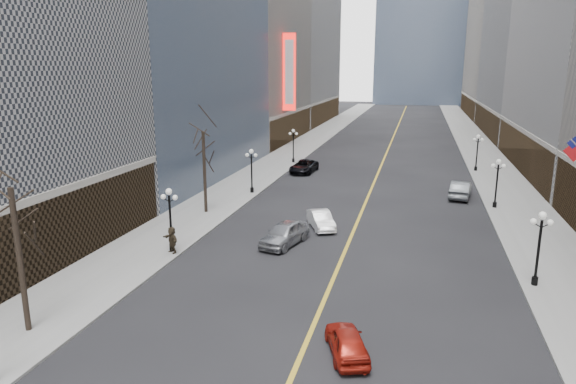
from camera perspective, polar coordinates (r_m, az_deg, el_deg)
The scene contains 19 objects.
sidewalk_east at distance 72.83m, azimuth 21.54°, elevation 2.69°, with size 6.00×230.00×0.15m, color gray.
sidewalk_west at distance 74.57m, azimuth -0.32°, elevation 3.89°, with size 6.00×230.00×0.15m, color gray.
lane_line at distance 82.22m, azimuth 10.99°, elevation 4.51°, with size 0.25×200.00×0.02m, color gold.
bldg_east_c at distance 110.64m, azimuth 28.99°, elevation 17.98°, with size 26.60×40.60×48.80m.
streetlamp_east_1 at distance 33.40m, azimuth 26.17°, elevation -4.90°, with size 1.26×0.44×4.52m.
streetlamp_east_2 at distance 50.59m, azimuth 22.23°, elevation 1.43°, with size 1.26×0.44×4.52m.
streetlamp_east_3 at distance 68.20m, azimuth 20.30°, elevation 4.53°, with size 1.26×0.44×4.52m.
streetlamp_west_1 at distance 36.51m, azimuth -12.97°, elevation -2.31°, with size 1.26×0.44×4.52m.
streetlamp_west_2 at distance 52.69m, azimuth -4.07°, elevation 2.88°, with size 1.26×0.44×4.52m.
streetlamp_west_3 at distance 69.77m, azimuth 0.60°, elevation 5.56°, with size 1.26×0.44×4.52m.
theatre_marquee at distance 83.65m, azimuth 0.16°, elevation 13.16°, with size 2.00×0.55×12.00m.
tree_west_near at distance 27.10m, azimuth -28.22°, elevation -1.84°, with size 3.60×3.60×7.92m.
tree_west_far at distance 45.38m, azimuth -9.38°, elevation 5.26°, with size 3.60×3.60×7.92m.
car_nb_near at distance 37.81m, azimuth -0.39°, elevation -4.63°, with size 2.03×5.05×1.72m, color #999BA0.
car_nb_mid at distance 41.75m, azimuth 3.68°, elevation -3.10°, with size 1.50×4.30×1.42m, color white.
car_nb_far at distance 63.85m, azimuth 1.78°, elevation 2.87°, with size 2.59×5.61×1.56m, color black.
car_sb_mid at distance 24.30m, azimuth 6.56°, elevation -16.20°, with size 1.56×3.88×1.32m, color #9D1C11.
car_sb_far at distance 54.17m, azimuth 18.63°, elevation 0.27°, with size 1.81×5.20×1.71m, color #4E5256.
ped_west_far at distance 36.67m, azimuth -12.78°, elevation -5.19°, with size 1.74×0.50×1.88m, color #30271B.
Camera 1 is at (4.60, -1.10, 12.72)m, focal length 32.00 mm.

